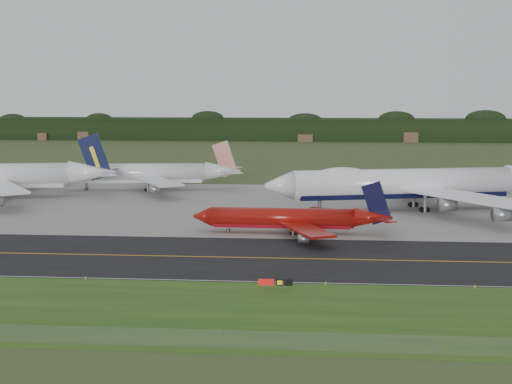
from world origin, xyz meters
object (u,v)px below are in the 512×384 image
(jet_red_737, at_px, (293,219))
(jet_star_tail, at_px, (148,174))
(taxiway_sign, at_px, (275,283))
(jet_ba_747, at_px, (413,184))

(jet_red_737, bearing_deg, jet_star_tail, 126.94)
(taxiway_sign, bearing_deg, jet_ba_747, 67.49)
(jet_ba_747, distance_m, jet_star_tail, 77.51)
(jet_ba_747, distance_m, jet_red_737, 41.80)
(jet_ba_747, distance_m, taxiway_sign, 78.38)
(jet_red_737, bearing_deg, taxiway_sign, -92.03)
(jet_ba_747, height_order, jet_star_tail, jet_ba_747)
(jet_ba_747, bearing_deg, jet_star_tail, 158.91)
(jet_ba_747, xyz_separation_m, taxiway_sign, (-29.94, -72.24, -5.28))
(jet_star_tail, relative_size, taxiway_sign, 10.66)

